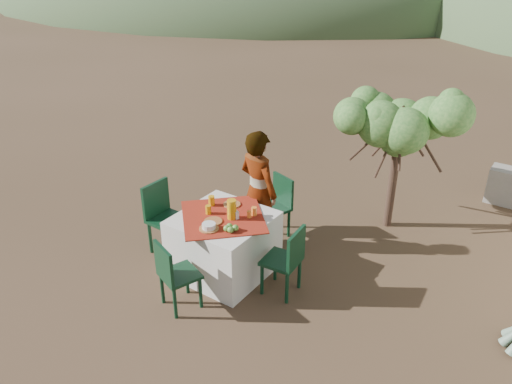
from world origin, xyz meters
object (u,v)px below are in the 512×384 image
table (224,244)px  person (258,191)px  juice_pitcher (232,209)px  chair_far (277,203)px  chair_near (174,273)px  chair_right (287,259)px  shrub_tree (405,131)px  chair_left (163,214)px

table → person: person is taller
juice_pitcher → chair_far: bearing=93.1°
table → chair_far: bearing=87.0°
person → juice_pitcher: 0.68m
chair_near → chair_right: chair_right is taller
table → chair_far: size_ratio=1.54×
juice_pitcher → shrub_tree: bearing=62.2°
chair_left → person: person is taller
chair_near → shrub_tree: 3.47m
table → shrub_tree: shrub_tree is taller
chair_left → shrub_tree: bearing=-42.7°
chair_far → chair_right: (0.79, -1.02, 0.00)m
juice_pitcher → person: bearing=98.1°
chair_right → chair_near: bearing=-48.0°
juice_pitcher → table: bearing=-168.5°
chair_left → shrub_tree: 3.30m
chair_left → juice_pitcher: 1.10m
chair_far → chair_right: bearing=-34.2°
chair_right → juice_pitcher: size_ratio=3.59×
table → shrub_tree: (1.28, 2.23, 1.03)m
person → chair_left: bearing=50.7°
person → juice_pitcher: person is taller
chair_near → juice_pitcher: juice_pitcher is taller
chair_near → chair_right: 1.25m
table → chair_left: chair_left is taller
juice_pitcher → chair_near: bearing=-98.4°
chair_near → shrub_tree: size_ratio=0.46×
chair_right → shrub_tree: (0.43, 2.17, 0.94)m
table → juice_pitcher: size_ratio=5.53×
person → juice_pitcher: bearing=110.2°
chair_far → chair_left: 1.51m
chair_far → juice_pitcher: juice_pitcher is taller
chair_near → juice_pitcher: size_ratio=3.51×
chair_right → chair_far: bearing=-146.9°
chair_left → juice_pitcher: size_ratio=3.95×
chair_far → chair_near: chair_far is taller
chair_left → chair_far: bearing=-39.5°
chair_near → chair_right: bearing=-113.4°
chair_left → person: bearing=-50.2°
chair_left → chair_right: (1.77, 0.12, -0.05)m
chair_near → chair_left: size_ratio=0.89×
chair_far → chair_near: 1.93m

